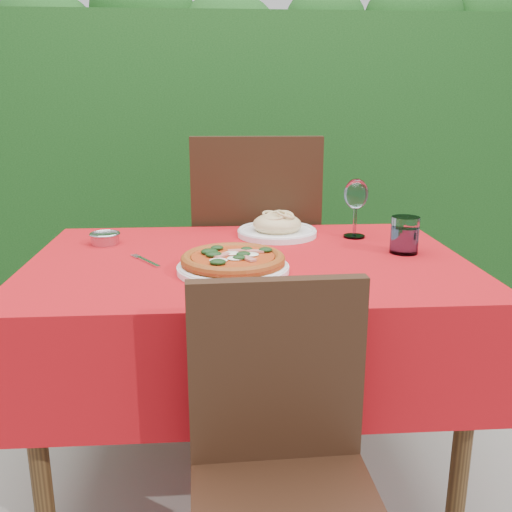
{
  "coord_description": "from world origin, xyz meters",
  "views": [
    {
      "loc": [
        -0.09,
        -1.6,
        1.2
      ],
      "look_at": [
        0.02,
        -0.05,
        0.77
      ],
      "focal_mm": 40.0,
      "sensor_mm": 36.0,
      "label": 1
    }
  ],
  "objects": [
    {
      "name": "pizza_plate",
      "position": [
        -0.05,
        -0.13,
        0.77
      ],
      "size": [
        0.35,
        0.35,
        0.06
      ],
      "rotation": [
        0.0,
        0.0,
        -0.32
      ],
      "color": "white",
      "rests_on": "dining_table"
    },
    {
      "name": "chair_near",
      "position": [
        0.04,
        -0.58,
        0.48
      ],
      "size": [
        0.39,
        0.39,
        0.84
      ],
      "rotation": [
        0.0,
        0.0,
        0.04
      ],
      "color": "black",
      "rests_on": "ground"
    },
    {
      "name": "ground",
      "position": [
        0.0,
        0.0,
        0.0
      ],
      "size": [
        60.0,
        60.0,
        0.0
      ],
      "primitive_type": "plane",
      "color": "slate",
      "rests_on": "ground"
    },
    {
      "name": "wine_glass",
      "position": [
        0.37,
        0.23,
        0.89
      ],
      "size": [
        0.08,
        0.08,
        0.2
      ],
      "color": "silver",
      "rests_on": "dining_table"
    },
    {
      "name": "fork",
      "position": [
        -0.29,
        -0.03,
        0.75
      ],
      "size": [
        0.11,
        0.15,
        0.0
      ],
      "primitive_type": "cube",
      "rotation": [
        0.0,
        0.0,
        0.58
      ],
      "color": "silver",
      "rests_on": "dining_table"
    },
    {
      "name": "water_glass",
      "position": [
        0.47,
        0.03,
        0.8
      ],
      "size": [
        0.08,
        0.08,
        0.11
      ],
      "color": "silver",
      "rests_on": "dining_table"
    },
    {
      "name": "pasta_plate",
      "position": [
        0.11,
        0.27,
        0.78
      ],
      "size": [
        0.27,
        0.27,
        0.08
      ],
      "rotation": [
        0.0,
        0.0,
        -0.37
      ],
      "color": "white",
      "rests_on": "dining_table"
    },
    {
      "name": "steel_ramekin",
      "position": [
        -0.45,
        0.2,
        0.76
      ],
      "size": [
        0.09,
        0.09,
        0.03
      ],
      "primitive_type": "cylinder",
      "color": "#AEAEB5",
      "rests_on": "dining_table"
    },
    {
      "name": "hedge",
      "position": [
        0.0,
        1.55,
        0.92
      ],
      "size": [
        3.2,
        0.55,
        1.78
      ],
      "color": "black",
      "rests_on": "ground"
    },
    {
      "name": "chair_far",
      "position": [
        0.06,
        0.6,
        0.61
      ],
      "size": [
        0.49,
        0.49,
        1.07
      ],
      "rotation": [
        0.0,
        0.0,
        3.11
      ],
      "color": "black",
      "rests_on": "ground"
    },
    {
      "name": "dining_table",
      "position": [
        0.0,
        0.0,
        0.6
      ],
      "size": [
        1.26,
        0.86,
        0.75
      ],
      "color": "#4B3218",
      "rests_on": "ground"
    }
  ]
}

